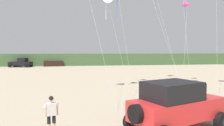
# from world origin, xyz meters

# --- Properties ---
(dune_ridge) EXTENTS (90.00, 9.41, 2.76)m
(dune_ridge) POSITION_xyz_m (-0.36, 50.21, 1.38)
(dune_ridge) COLOR #426038
(dune_ridge) RESTS_ON ground_plane
(jeep) EXTENTS (5.00, 3.81, 2.26)m
(jeep) POSITION_xyz_m (2.60, 3.31, 1.20)
(jeep) COLOR red
(jeep) RESTS_ON ground_plane
(person_watching) EXTENTS (0.60, 0.39, 1.67)m
(person_watching) POSITION_xyz_m (-2.92, 3.82, 0.94)
(person_watching) COLOR #DBB28E
(person_watching) RESTS_ON ground_plane
(distant_pickup) EXTENTS (4.91, 3.33, 1.98)m
(distant_pickup) POSITION_xyz_m (-13.91, 43.79, 0.94)
(distant_pickup) COLOR black
(distant_pickup) RESTS_ON ground_plane
(distant_sedan) EXTENTS (4.37, 2.18, 1.20)m
(distant_sedan) POSITION_xyz_m (-7.35, 45.45, 0.60)
(distant_sedan) COLOR black
(distant_sedan) RESTS_ON ground_plane
(kite_black_sled) EXTENTS (3.44, 5.71, 8.49)m
(kite_black_sled) POSITION_xyz_m (8.72, 14.32, 8.03)
(kite_black_sled) COLOR #E04C93
(kite_black_sled) RESTS_ON ground_plane
(kite_green_box) EXTENTS (2.03, 3.80, 8.78)m
(kite_green_box) POSITION_xyz_m (0.94, 14.16, 8.09)
(kite_green_box) COLOR white
(kite_green_box) RESTS_ON ground_plane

